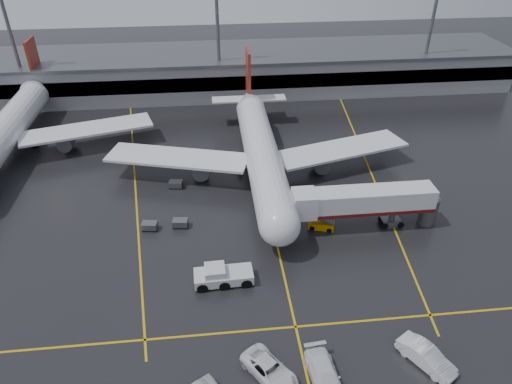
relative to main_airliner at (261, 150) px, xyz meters
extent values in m
plane|color=black|center=(0.00, -9.70, -4.21)|extent=(220.00, 220.00, 0.00)
cube|color=gold|center=(0.00, -9.70, -4.20)|extent=(0.25, 90.00, 0.02)
cube|color=gold|center=(0.00, -31.70, -4.20)|extent=(60.00, 0.25, 0.02)
cube|color=gold|center=(-20.00, 0.30, -4.20)|extent=(9.99, 69.35, 0.02)
cube|color=gold|center=(18.00, 0.30, -4.20)|extent=(7.57, 69.64, 0.02)
cube|color=gray|center=(0.00, 38.30, -0.21)|extent=(120.00, 18.00, 8.00)
cube|color=black|center=(0.00, 29.50, 0.29)|extent=(120.00, 0.40, 3.00)
cube|color=#595B60|center=(0.00, 38.30, 4.09)|extent=(122.00, 19.00, 0.60)
cylinder|color=#595B60|center=(-45.00, 32.30, 8.29)|extent=(0.70, 0.70, 25.00)
cylinder|color=#595B60|center=(-5.00, 32.30, 8.29)|extent=(0.70, 0.70, 25.00)
cylinder|color=#595B60|center=(40.00, 32.30, 8.29)|extent=(0.70, 0.70, 25.00)
cylinder|color=silver|center=(0.00, -1.70, -0.01)|extent=(5.20, 36.00, 5.20)
sphere|color=silver|center=(0.00, -19.70, -0.01)|extent=(5.20, 5.20, 5.20)
cone|color=silver|center=(0.00, 19.30, 0.59)|extent=(4.94, 8.00, 4.94)
cube|color=maroon|center=(0.00, 20.30, 5.49)|extent=(0.50, 5.50, 8.50)
cube|color=silver|center=(0.00, 19.30, 0.79)|extent=(14.00, 3.00, 0.25)
cube|color=silver|center=(-13.00, 0.30, -0.81)|extent=(22.80, 11.83, 0.40)
cube|color=silver|center=(13.00, 0.30, -0.81)|extent=(22.80, 11.83, 0.40)
cylinder|color=#595B60|center=(-9.50, -0.70, -2.21)|extent=(2.60, 4.50, 2.60)
cylinder|color=#595B60|center=(9.50, -0.70, -2.21)|extent=(2.60, 4.50, 2.60)
cylinder|color=#595B60|center=(0.00, -16.70, -3.21)|extent=(0.56, 0.56, 2.00)
cylinder|color=#595B60|center=(-3.20, 1.30, -3.21)|extent=(0.56, 0.56, 2.00)
cylinder|color=#595B60|center=(3.20, 1.30, -3.21)|extent=(0.56, 0.56, 2.00)
cylinder|color=black|center=(0.00, -16.70, -3.76)|extent=(0.40, 1.10, 1.10)
cylinder|color=black|center=(-3.20, 1.30, -3.66)|extent=(1.00, 1.40, 1.40)
cylinder|color=black|center=(3.20, 1.30, -3.66)|extent=(1.00, 1.40, 1.40)
cylinder|color=silver|center=(-42.00, 10.30, -0.01)|extent=(5.20, 36.00, 5.20)
cone|color=silver|center=(-42.00, 31.30, 0.59)|extent=(4.94, 8.00, 4.94)
cube|color=maroon|center=(-42.00, 32.30, 5.49)|extent=(0.50, 5.50, 8.50)
cube|color=silver|center=(-42.00, 31.30, 0.79)|extent=(14.00, 3.00, 0.25)
cube|color=silver|center=(-29.00, 12.30, -0.81)|extent=(22.80, 11.83, 0.40)
cylinder|color=#595B60|center=(-32.50, 11.30, -2.21)|extent=(2.60, 4.50, 2.60)
cylinder|color=#595B60|center=(-38.80, 13.30, -3.21)|extent=(0.56, 0.56, 2.00)
cylinder|color=black|center=(-38.80, 13.30, -3.66)|extent=(1.00, 1.40, 1.40)
cube|color=silver|center=(12.00, -15.70, 0.19)|extent=(18.00, 3.20, 3.00)
cube|color=#4F100F|center=(12.00, -15.70, -1.11)|extent=(18.00, 3.30, 0.50)
cube|color=silver|center=(3.80, -15.70, 0.19)|extent=(3.00, 3.40, 3.30)
cylinder|color=#595B60|center=(16.00, -15.70, -2.71)|extent=(0.80, 0.80, 3.00)
cube|color=#595B60|center=(16.00, -15.70, -3.76)|extent=(2.60, 1.60, 0.90)
cylinder|color=#595B60|center=(21.00, -15.70, -2.21)|extent=(2.40, 2.40, 4.00)
cylinder|color=black|center=(14.90, -15.70, -3.76)|extent=(0.90, 1.80, 0.90)
cylinder|color=black|center=(17.10, -15.70, -3.76)|extent=(0.90, 1.80, 0.90)
cube|color=silver|center=(-7.13, -24.25, -3.34)|extent=(6.87, 2.95, 1.16)
cube|color=silver|center=(-8.09, -24.28, -2.37)|extent=(2.40, 2.40, 0.97)
cube|color=black|center=(-8.09, -24.28, -2.37)|extent=(2.16, 2.16, 0.87)
cylinder|color=black|center=(-9.64, -24.34, -3.68)|extent=(1.36, 2.95, 1.26)
cylinder|color=black|center=(-7.13, -24.25, -3.68)|extent=(1.36, 2.95, 1.26)
cylinder|color=black|center=(-4.61, -24.15, -3.68)|extent=(1.36, 2.95, 1.26)
cube|color=#CC8700|center=(6.43, -15.40, -3.69)|extent=(3.70, 2.43, 1.05)
cube|color=#595B60|center=(6.43, -15.40, -2.68)|extent=(3.41, 1.85, 1.20)
cylinder|color=black|center=(5.34, -15.05, -3.92)|extent=(1.14, 1.75, 0.67)
cylinder|color=black|center=(7.51, -15.76, -3.92)|extent=(1.14, 1.75, 0.67)
imported|color=white|center=(-3.49, -37.18, -3.37)|extent=(5.72, 6.58, 1.68)
imported|color=white|center=(1.43, -38.30, -3.29)|extent=(3.14, 6.54, 1.84)
imported|color=white|center=(11.54, -37.41, -3.25)|extent=(4.82, 6.03, 1.92)
cube|color=#595B60|center=(-12.42, -13.02, -3.56)|extent=(2.14, 1.53, 0.90)
cylinder|color=black|center=(-13.28, -13.43, -4.03)|extent=(0.40, 0.20, 0.40)
cylinder|color=black|center=(-11.69, -13.61, -4.03)|extent=(0.40, 0.20, 0.40)
cylinder|color=black|center=(-13.16, -12.43, -4.03)|extent=(0.40, 0.20, 0.40)
cylinder|color=black|center=(-11.57, -12.62, -4.03)|extent=(0.40, 0.20, 0.40)
cube|color=#595B60|center=(-16.50, -13.21, -3.56)|extent=(2.17, 1.58, 0.90)
cylinder|color=black|center=(-17.36, -13.59, -4.03)|extent=(0.40, 0.20, 0.40)
cylinder|color=black|center=(-15.78, -13.82, -4.03)|extent=(0.40, 0.20, 0.40)
cylinder|color=black|center=(-17.21, -12.60, -4.03)|extent=(0.40, 0.20, 0.40)
cylinder|color=black|center=(-15.63, -12.83, -4.03)|extent=(0.40, 0.20, 0.40)
cube|color=#595B60|center=(-13.40, -2.97, -3.56)|extent=(2.17, 1.57, 0.90)
cylinder|color=black|center=(-14.27, -3.35, -4.03)|extent=(0.40, 0.20, 0.40)
cylinder|color=black|center=(-12.68, -3.58, -4.03)|extent=(0.40, 0.20, 0.40)
cylinder|color=black|center=(-14.12, -2.36, -4.03)|extent=(0.40, 0.20, 0.40)
cylinder|color=black|center=(-12.54, -2.59, -4.03)|extent=(0.40, 0.20, 0.40)
camera|label=1|loc=(-7.64, -63.74, 33.91)|focal=32.42mm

